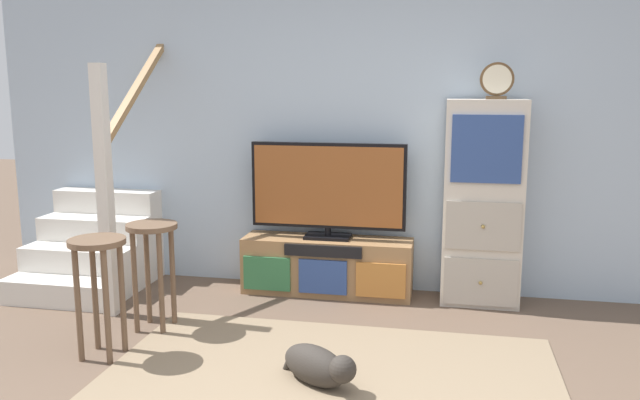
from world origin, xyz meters
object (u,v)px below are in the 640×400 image
object	(u,v)px
media_console	(327,266)
dog	(319,366)
bar_stool_far	(153,251)
side_cabinet	(483,204)
bar_stool_near	(99,270)
desk_clock	(497,81)
television	(328,188)

from	to	relation	value
media_console	dog	bearing A→B (deg)	-80.95
media_console	bar_stool_far	world-z (taller)	bar_stool_far
side_cabinet	bar_stool_near	distance (m)	2.76
bar_stool_far	media_console	bearing A→B (deg)	44.07
desk_clock	bar_stool_near	xyz separation A→B (m)	(-2.37, -1.46, -1.13)
desk_clock	bar_stool_far	xyz separation A→B (m)	(-2.26, -0.98, -1.14)
bar_stool_near	television	bearing A→B (deg)	52.87
television	desk_clock	xyz separation A→B (m)	(1.25, -0.03, 0.83)
television	desk_clock	distance (m)	1.50
media_console	bar_stool_far	xyz separation A→B (m)	(-1.01, -0.98, 0.32)
media_console	television	size ratio (longest dim) A/B	1.10
side_cabinet	desk_clock	bearing A→B (deg)	-14.32
media_console	bar_stool_near	xyz separation A→B (m)	(-1.13, -1.47, 0.33)
media_console	bar_stool_near	world-z (taller)	bar_stool_near
side_cabinet	dog	xyz separation A→B (m)	(-0.93, -1.60, -0.66)
television	dog	bearing A→B (deg)	-81.08
media_console	side_cabinet	distance (m)	1.31
television	desk_clock	world-z (taller)	desk_clock
bar_stool_near	dog	size ratio (longest dim) A/B	1.52
side_cabinet	bar_stool_far	distance (m)	2.42
television	bar_stool_near	bearing A→B (deg)	-127.13
bar_stool_near	desk_clock	bearing A→B (deg)	31.64
side_cabinet	dog	world-z (taller)	side_cabinet
desk_clock	bar_stool_far	size ratio (longest dim) A/B	0.36
media_console	dog	distance (m)	1.62
television	bar_stool_near	xyz separation A→B (m)	(-1.13, -1.49, -0.30)
dog	bar_stool_far	bearing A→B (deg)	154.15
media_console	dog	xyz separation A→B (m)	(0.25, -1.59, -0.11)
side_cabinet	bar_stool_far	bearing A→B (deg)	-155.75
desk_clock	television	bearing A→B (deg)	178.68
side_cabinet	bar_stool_far	xyz separation A→B (m)	(-2.20, -0.99, -0.23)
media_console	bar_stool_near	bearing A→B (deg)	-127.57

